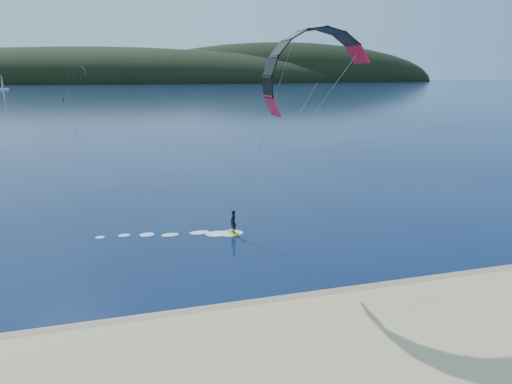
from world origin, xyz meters
TOP-DOWN VIEW (x-y plane):
  - ground at (0.00, 0.00)m, footprint 1800.00×1800.00m
  - wet_sand at (0.00, 4.50)m, footprint 220.00×2.50m
  - headland at (0.63, 745.28)m, footprint 1200.00×310.00m
  - kitesurfer_near at (9.08, 12.81)m, footprint 19.81×6.46m
  - kitesurfer_far at (-30.63, 199.54)m, footprint 12.09×5.06m
  - sailboat at (-119.26, 402.37)m, footprint 9.22×6.07m

SIDE VIEW (x-z plane):
  - ground at x=0.00m, z-range 0.00..0.00m
  - headland at x=0.63m, z-range -70.00..70.00m
  - wet_sand at x=0.00m, z-range 0.00..0.10m
  - sailboat at x=-119.26m, z-range -5.49..7.38m
  - kitesurfer_near at x=9.08m, z-range 3.56..18.50m
  - kitesurfer_far at x=-30.63m, z-range 5.09..19.99m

